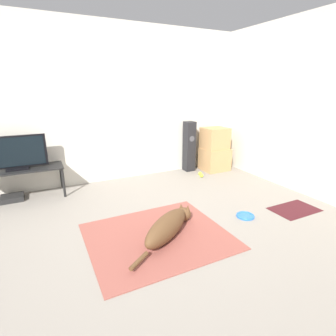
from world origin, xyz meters
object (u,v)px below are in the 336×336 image
at_px(floor_speaker, 189,147).
at_px(tennis_ball_near_speaker, 202,176).
at_px(dog, 168,226).
at_px(cardboard_box_lower, 215,159).
at_px(cardboard_box_upper, 215,138).
at_px(tennis_ball_by_boxes, 200,174).
at_px(tv_stand, 19,173).
at_px(game_console, 12,198).
at_px(tv, 15,153).
at_px(frisbee, 245,216).

xyz_separation_m(floor_speaker, tennis_ball_near_speaker, (-0.01, -0.47, -0.44)).
bearing_deg(dog, cardboard_box_lower, 43.06).
distance_m(cardboard_box_upper, tennis_ball_by_boxes, 0.75).
distance_m(floor_speaker, tv_stand, 2.87).
distance_m(cardboard_box_lower, game_console, 3.48).
xyz_separation_m(cardboard_box_lower, tv_stand, (-3.34, 0.08, 0.19)).
xyz_separation_m(cardboard_box_lower, tennis_ball_by_boxes, (-0.44, -0.17, -0.18)).
bearing_deg(tennis_ball_near_speaker, cardboard_box_lower, 30.20).
distance_m(tv, game_console, 0.66).
relative_size(dog, game_console, 3.30).
height_order(frisbee, tennis_ball_near_speaker, tennis_ball_near_speaker).
bearing_deg(floor_speaker, cardboard_box_lower, -22.42).
bearing_deg(dog, floor_speaker, 53.98).
relative_size(dog, tv, 1.23).
distance_m(cardboard_box_upper, floor_speaker, 0.52).
xyz_separation_m(dog, floor_speaker, (1.43, 1.97, 0.34)).
height_order(tennis_ball_near_speaker, game_console, game_console).
bearing_deg(frisbee, cardboard_box_lower, 65.17).
xyz_separation_m(tv, game_console, (-0.13, 0.00, -0.65)).
height_order(tv_stand, game_console, tv_stand).
distance_m(frisbee, tv_stand, 3.16).
distance_m(cardboard_box_lower, tennis_ball_by_boxes, 0.51).
bearing_deg(tv_stand, frisbee, -36.74).
bearing_deg(tv_stand, game_console, 177.36).
distance_m(tennis_ball_by_boxes, game_console, 3.04).
bearing_deg(tennis_ball_near_speaker, tennis_ball_by_boxes, 70.05).
bearing_deg(game_console, tennis_ball_near_speaker, -7.07).
distance_m(dog, floor_speaker, 2.46).
bearing_deg(tennis_ball_by_boxes, cardboard_box_lower, 20.82).
distance_m(tennis_ball_near_speaker, game_console, 3.01).
bearing_deg(tennis_ball_by_boxes, cardboard_box_upper, 22.86).
xyz_separation_m(frisbee, tennis_ball_by_boxes, (0.39, 1.62, 0.02)).
relative_size(tv, tennis_ball_near_speaker, 12.19).
bearing_deg(tv, cardboard_box_lower, -1.48).
bearing_deg(game_console, frisbee, -35.42).
xyz_separation_m(dog, tennis_ball_by_boxes, (1.46, 1.61, -0.10)).
height_order(cardboard_box_upper, tv, tv).
distance_m(floor_speaker, game_console, 3.04).
relative_size(floor_speaker, tv, 1.18).
relative_size(tennis_ball_by_boxes, game_console, 0.22).
bearing_deg(cardboard_box_lower, tennis_ball_near_speaker, -149.80).
relative_size(cardboard_box_upper, floor_speaker, 0.48).
distance_m(tv, tennis_ball_by_boxes, 2.98).
xyz_separation_m(dog, game_console, (-1.57, 1.87, -0.10)).
height_order(cardboard_box_upper, tennis_ball_near_speaker, cardboard_box_upper).
relative_size(frisbee, tennis_ball_by_boxes, 3.39).
bearing_deg(tv_stand, tv, 90.00).
height_order(cardboard_box_lower, game_console, cardboard_box_lower).
bearing_deg(tv, game_console, 178.53).
xyz_separation_m(floor_speaker, game_console, (-3.00, -0.10, -0.44)).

